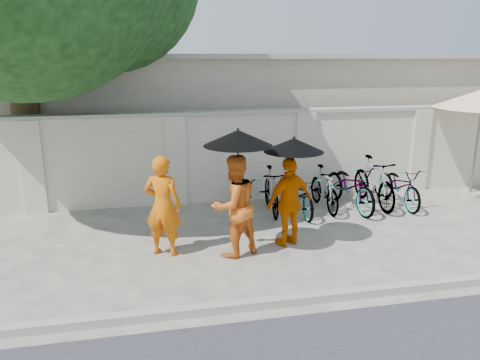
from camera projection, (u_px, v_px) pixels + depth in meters
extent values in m
plane|color=#ADA792|center=(250.00, 255.00, 7.98)|extent=(80.00, 80.00, 0.00)
cube|color=#9A9B8B|center=(278.00, 302.00, 6.36)|extent=(40.00, 0.16, 0.12)
cube|color=silver|center=(262.00, 156.00, 10.94)|extent=(20.00, 0.30, 2.00)
cube|color=#BBB4AA|center=(263.00, 111.00, 14.57)|extent=(14.00, 6.00, 3.20)
cylinder|color=brown|center=(25.00, 106.00, 10.27)|extent=(0.60, 0.60, 4.40)
imported|color=#DD6306|center=(163.00, 206.00, 7.80)|extent=(0.74, 0.63, 1.73)
imported|color=orange|center=(234.00, 206.00, 7.78)|extent=(1.04, 0.95, 1.74)
cylinder|color=black|center=(238.00, 170.00, 7.55)|extent=(0.02, 0.02, 1.04)
cone|color=black|center=(238.00, 138.00, 7.41)|extent=(1.11, 1.11, 0.26)
imported|color=#D95D00|center=(290.00, 202.00, 8.22)|extent=(1.02, 0.71, 1.60)
cylinder|color=black|center=(293.00, 171.00, 8.00)|extent=(0.02, 0.02, 0.92)
cone|color=black|center=(294.00, 145.00, 7.88)|extent=(1.03, 1.03, 0.24)
cylinder|color=#9A9B8B|center=(470.00, 194.00, 11.26)|extent=(0.49, 0.49, 0.10)
cylinder|color=slate|center=(476.00, 149.00, 10.97)|extent=(0.06, 0.06, 2.29)
imported|color=slate|center=(244.00, 194.00, 9.91)|extent=(0.80, 1.76, 0.89)
imported|color=slate|center=(271.00, 191.00, 9.99)|extent=(0.61, 1.66, 0.97)
imported|color=slate|center=(300.00, 194.00, 9.94)|extent=(0.58, 1.64, 0.86)
imported|color=slate|center=(324.00, 189.00, 10.18)|extent=(0.45, 1.59, 0.95)
imported|color=slate|center=(350.00, 186.00, 10.25)|extent=(0.90, 2.04, 1.04)
imported|color=slate|center=(374.00, 182.00, 10.42)|extent=(0.57, 1.85, 1.10)
imported|color=slate|center=(400.00, 186.00, 10.47)|extent=(0.63, 1.76, 0.92)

